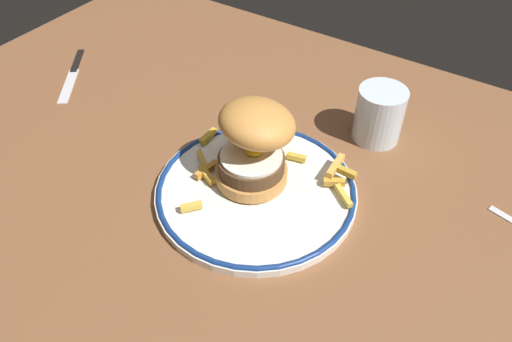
{
  "coord_description": "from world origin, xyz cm",
  "views": [
    {
      "loc": [
        28.62,
        -46.21,
        51.71
      ],
      "look_at": [
        1.49,
        -4.8,
        4.6
      ],
      "focal_mm": 35.04,
      "sensor_mm": 36.0,
      "label": 1
    }
  ],
  "objects_px": {
    "burger": "(254,142)",
    "water_glass": "(379,117)",
    "dinner_plate": "(256,190)",
    "knife": "(74,70)"
  },
  "relations": [
    {
      "from": "burger",
      "to": "water_glass",
      "type": "height_order",
      "value": "burger"
    },
    {
      "from": "water_glass",
      "to": "knife",
      "type": "bearing_deg",
      "value": -166.6
    },
    {
      "from": "burger",
      "to": "knife",
      "type": "distance_m",
      "value": 0.46
    },
    {
      "from": "burger",
      "to": "water_glass",
      "type": "bearing_deg",
      "value": 61.41
    },
    {
      "from": "dinner_plate",
      "to": "knife",
      "type": "height_order",
      "value": "dinner_plate"
    },
    {
      "from": "knife",
      "to": "dinner_plate",
      "type": "bearing_deg",
      "value": -9.82
    },
    {
      "from": "dinner_plate",
      "to": "water_glass",
      "type": "xyz_separation_m",
      "value": [
        0.09,
        0.21,
        0.03
      ]
    },
    {
      "from": "dinner_plate",
      "to": "burger",
      "type": "height_order",
      "value": "burger"
    },
    {
      "from": "burger",
      "to": "water_glass",
      "type": "relative_size",
      "value": 1.72
    },
    {
      "from": "burger",
      "to": "knife",
      "type": "xyz_separation_m",
      "value": [
        -0.45,
        0.06,
        -0.07
      ]
    }
  ]
}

